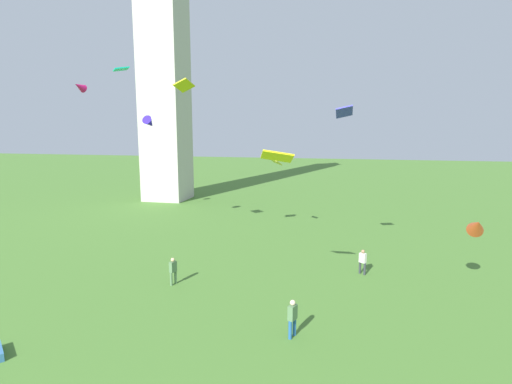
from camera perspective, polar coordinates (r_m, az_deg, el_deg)
monument_obelisk at (r=55.46m, az=-13.35°, el=24.21°), size 5.22×5.22×47.96m
person_0 at (r=26.84m, az=15.04°, el=-9.44°), size 0.49×0.45×1.63m
person_1 at (r=24.80m, az=-11.80°, el=-10.82°), size 0.39×0.50×1.67m
person_2 at (r=18.72m, az=5.25°, el=-17.32°), size 0.42×0.53×1.77m
kite_flying_0 at (r=33.55m, az=2.81°, el=4.36°), size 1.03×1.37×0.71m
kite_flying_1 at (r=26.49m, az=12.54°, el=11.15°), size 1.06×1.53×0.82m
kite_flying_2 at (r=30.11m, az=-18.78°, el=16.36°), size 1.61×1.67×0.24m
kite_flying_3 at (r=36.59m, az=-14.99°, el=9.54°), size 0.84×1.44×1.31m
kite_flying_4 at (r=19.67m, az=3.04°, el=5.12°), size 1.79×1.35×0.74m
kite_flying_5 at (r=25.02m, az=29.09°, el=-4.29°), size 1.10×1.63×1.42m
kite_flying_6 at (r=39.97m, az=-23.99°, el=13.66°), size 0.91×1.32×1.04m
kite_flying_7 at (r=28.03m, az=-10.27°, el=14.80°), size 1.04×1.47×0.85m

